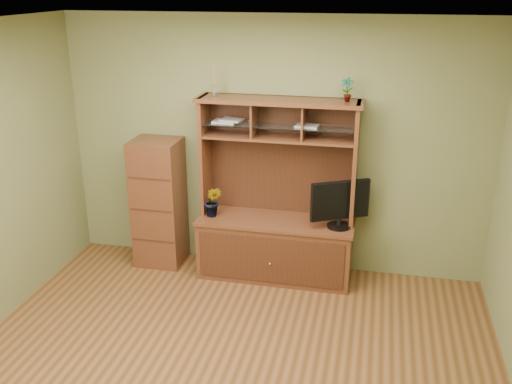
% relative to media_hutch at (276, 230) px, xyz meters
% --- Properties ---
extents(room, '(4.54, 4.04, 2.74)m').
position_rel_media_hutch_xyz_m(room, '(-0.09, -1.73, 0.83)').
color(room, '#533117').
rests_on(room, ground).
extents(media_hutch, '(1.66, 0.61, 1.90)m').
position_rel_media_hutch_xyz_m(media_hutch, '(0.00, 0.00, 0.00)').
color(media_hutch, '#492415').
rests_on(media_hutch, room).
extents(monitor, '(0.57, 0.33, 0.49)m').
position_rel_media_hutch_xyz_m(monitor, '(0.66, -0.08, 0.39)').
color(monitor, black).
rests_on(monitor, media_hutch).
extents(orchid_plant, '(0.19, 0.16, 0.33)m').
position_rel_media_hutch_xyz_m(orchid_plant, '(-0.66, -0.08, 0.30)').
color(orchid_plant, '#25591E').
rests_on(orchid_plant, media_hutch).
extents(top_plant, '(0.14, 0.10, 0.23)m').
position_rel_media_hutch_xyz_m(top_plant, '(0.66, 0.08, 1.49)').
color(top_plant, '#2F6F26').
rests_on(top_plant, media_hutch).
extents(reed_diffuser, '(0.06, 0.06, 0.31)m').
position_rel_media_hutch_xyz_m(reed_diffuser, '(-0.66, 0.08, 1.50)').
color(reed_diffuser, silver).
rests_on(reed_diffuser, media_hutch).
extents(magazines, '(1.09, 0.21, 0.04)m').
position_rel_media_hutch_xyz_m(magazines, '(-0.26, 0.08, 1.13)').
color(magazines, '#A0A0A4').
rests_on(magazines, media_hutch).
extents(side_cabinet, '(0.51, 0.46, 1.42)m').
position_rel_media_hutch_xyz_m(side_cabinet, '(-1.31, 0.02, 0.19)').
color(side_cabinet, '#492415').
rests_on(side_cabinet, room).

